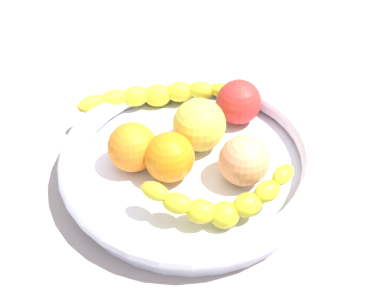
{
  "coord_description": "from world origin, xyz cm",
  "views": [
    {
      "loc": [
        -0.17,
        -40.63,
        44.58
      ],
      "look_at": [
        0.0,
        0.0,
        7.93
      ],
      "focal_mm": 38.51,
      "sensor_mm": 36.0,
      "label": 1
    }
  ],
  "objects_px": {
    "banana_draped_left": "(224,202)",
    "peach_blush": "(244,161)",
    "orange_front": "(133,147)",
    "tomato_red": "(238,102)",
    "banana_draped_right": "(158,95)",
    "orange_mid_left": "(170,157)",
    "fruit_bowl": "(192,157)",
    "apple_yellow": "(199,125)"
  },
  "relations": [
    {
      "from": "banana_draped_left",
      "to": "apple_yellow",
      "type": "height_order",
      "value": "apple_yellow"
    },
    {
      "from": "fruit_bowl",
      "to": "banana_draped_left",
      "type": "bearing_deg",
      "value": -69.84
    },
    {
      "from": "fruit_bowl",
      "to": "peach_blush",
      "type": "distance_m",
      "value": 0.08
    },
    {
      "from": "apple_yellow",
      "to": "peach_blush",
      "type": "distance_m",
      "value": 0.09
    },
    {
      "from": "orange_front",
      "to": "fruit_bowl",
      "type": "bearing_deg",
      "value": 6.72
    },
    {
      "from": "banana_draped_left",
      "to": "banana_draped_right",
      "type": "height_order",
      "value": "banana_draped_left"
    },
    {
      "from": "peach_blush",
      "to": "fruit_bowl",
      "type": "bearing_deg",
      "value": 152.3
    },
    {
      "from": "apple_yellow",
      "to": "peach_blush",
      "type": "relative_size",
      "value": 1.13
    },
    {
      "from": "orange_mid_left",
      "to": "apple_yellow",
      "type": "height_order",
      "value": "apple_yellow"
    },
    {
      "from": "orange_mid_left",
      "to": "tomato_red",
      "type": "relative_size",
      "value": 0.97
    },
    {
      "from": "banana_draped_left",
      "to": "banana_draped_right",
      "type": "relative_size",
      "value": 0.77
    },
    {
      "from": "orange_front",
      "to": "orange_mid_left",
      "type": "bearing_deg",
      "value": -21.02
    },
    {
      "from": "fruit_bowl",
      "to": "peach_blush",
      "type": "bearing_deg",
      "value": -27.7
    },
    {
      "from": "apple_yellow",
      "to": "banana_draped_right",
      "type": "bearing_deg",
      "value": 125.1
    },
    {
      "from": "fruit_bowl",
      "to": "orange_front",
      "type": "relative_size",
      "value": 5.38
    },
    {
      "from": "fruit_bowl",
      "to": "apple_yellow",
      "type": "xyz_separation_m",
      "value": [
        0.01,
        0.03,
        0.03
      ]
    },
    {
      "from": "banana_draped_right",
      "to": "orange_front",
      "type": "relative_size",
      "value": 3.76
    },
    {
      "from": "banana_draped_right",
      "to": "orange_mid_left",
      "type": "relative_size",
      "value": 3.79
    },
    {
      "from": "orange_mid_left",
      "to": "apple_yellow",
      "type": "bearing_deg",
      "value": 56.87
    },
    {
      "from": "banana_draped_left",
      "to": "banana_draped_right",
      "type": "bearing_deg",
      "value": 112.11
    },
    {
      "from": "banana_draped_left",
      "to": "peach_blush",
      "type": "xyz_separation_m",
      "value": [
        0.03,
        0.06,
        0.0
      ]
    },
    {
      "from": "banana_draped_left",
      "to": "banana_draped_right",
      "type": "distance_m",
      "value": 0.24
    },
    {
      "from": "orange_front",
      "to": "tomato_red",
      "type": "bearing_deg",
      "value": 33.71
    },
    {
      "from": "tomato_red",
      "to": "peach_blush",
      "type": "bearing_deg",
      "value": -91.64
    },
    {
      "from": "apple_yellow",
      "to": "peach_blush",
      "type": "height_order",
      "value": "apple_yellow"
    },
    {
      "from": "peach_blush",
      "to": "banana_draped_right",
      "type": "bearing_deg",
      "value": 127.37
    },
    {
      "from": "fruit_bowl",
      "to": "tomato_red",
      "type": "distance_m",
      "value": 0.12
    },
    {
      "from": "banana_draped_right",
      "to": "tomato_red",
      "type": "relative_size",
      "value": 3.69
    },
    {
      "from": "orange_front",
      "to": "apple_yellow",
      "type": "height_order",
      "value": "apple_yellow"
    },
    {
      "from": "fruit_bowl",
      "to": "orange_front",
      "type": "distance_m",
      "value": 0.08
    },
    {
      "from": "fruit_bowl",
      "to": "apple_yellow",
      "type": "distance_m",
      "value": 0.04
    },
    {
      "from": "banana_draped_left",
      "to": "fruit_bowl",
      "type": "bearing_deg",
      "value": 110.16
    },
    {
      "from": "banana_draped_left",
      "to": "peach_blush",
      "type": "bearing_deg",
      "value": 65.06
    },
    {
      "from": "fruit_bowl",
      "to": "orange_front",
      "type": "bearing_deg",
      "value": -173.28
    },
    {
      "from": "orange_mid_left",
      "to": "tomato_red",
      "type": "xyz_separation_m",
      "value": [
        0.1,
        0.12,
        0.0
      ]
    },
    {
      "from": "fruit_bowl",
      "to": "banana_draped_right",
      "type": "height_order",
      "value": "banana_draped_right"
    },
    {
      "from": "fruit_bowl",
      "to": "banana_draped_right",
      "type": "distance_m",
      "value": 0.13
    },
    {
      "from": "banana_draped_left",
      "to": "tomato_red",
      "type": "xyz_separation_m",
      "value": [
        0.03,
        0.19,
        0.01
      ]
    },
    {
      "from": "banana_draped_right",
      "to": "orange_mid_left",
      "type": "height_order",
      "value": "orange_mid_left"
    },
    {
      "from": "orange_mid_left",
      "to": "peach_blush",
      "type": "height_order",
      "value": "same"
    },
    {
      "from": "orange_front",
      "to": "apple_yellow",
      "type": "xyz_separation_m",
      "value": [
        0.09,
        0.04,
        0.0
      ]
    },
    {
      "from": "orange_front",
      "to": "tomato_red",
      "type": "distance_m",
      "value": 0.18
    }
  ]
}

